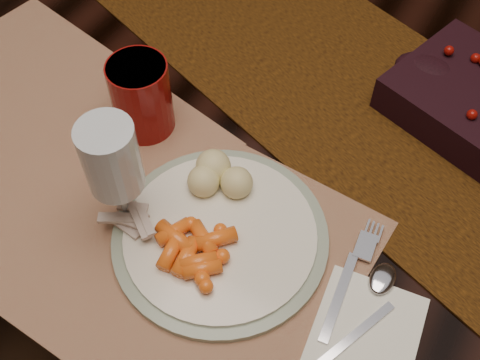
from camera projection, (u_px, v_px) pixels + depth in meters
The scene contains 14 objects.
floor at pixel (294, 300), 1.49m from camera, with size 5.00×5.00×0.00m, color black.
dining_table at pixel (308, 222), 1.18m from camera, with size 1.80×1.00×0.75m, color black.
table_runner at pixel (364, 99), 0.86m from camera, with size 1.63×0.33×0.00m, color #311F08.
placemat_main at pixel (155, 236), 0.73m from camera, with size 0.48×0.35×0.00m, color brown.
placemat_second at pixel (38, 130), 0.83m from camera, with size 0.46×0.34×0.00m, color brown.
dinner_plate at pixel (220, 236), 0.72m from camera, with size 0.26×0.26×0.01m, color white.
baby_carrots at pixel (196, 251), 0.69m from camera, with size 0.10×0.08×0.02m, color orange, non-canonical shape.
mashed_potatoes at pixel (218, 177), 0.73m from camera, with size 0.08×0.07×0.04m, color beige, non-canonical shape.
turkey_shreds at pixel (138, 216), 0.72m from camera, with size 0.08×0.07×0.02m, color tan, non-canonical shape.
napkin at pixel (366, 333), 0.65m from camera, with size 0.11×0.13×0.00m, color white.
fork at pixel (346, 283), 0.68m from camera, with size 0.02×0.15×0.00m, color silver, non-canonical shape.
spoon at pixel (364, 317), 0.66m from camera, with size 0.03×0.14×0.00m, color silver, non-canonical shape.
red_cup at pixel (141, 97), 0.79m from camera, with size 0.08×0.08×0.11m, color maroon.
wine_glass at pixel (117, 181), 0.67m from camera, with size 0.06×0.06×0.18m, color #AEC2DA, non-canonical shape.
Camera 1 is at (0.20, -0.60, 1.39)m, focal length 45.00 mm.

